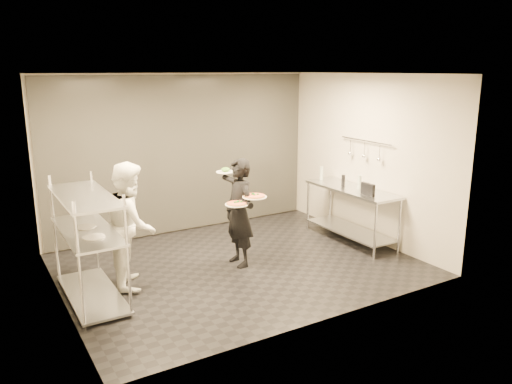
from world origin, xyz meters
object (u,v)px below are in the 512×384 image
salad_plate (226,171)px  bottle_clear (359,182)px  bottle_green (322,173)px  waiter (239,213)px  chef (131,224)px  pizza_plate_near (237,204)px  pos_monitor (368,189)px  pass_rack (88,241)px  prep_counter (351,205)px  bottle_dark (343,181)px  pizza_plate_far (255,196)px

salad_plate → bottle_clear: size_ratio=1.30×
bottle_green → bottle_clear: bearing=-81.8°
waiter → chef: 1.58m
waiter → pizza_plate_near: waiter is taller
pos_monitor → bottle_green: bearing=86.6°
pass_rack → prep_counter: 4.33m
pos_monitor → bottle_clear: 0.50m
prep_counter → bottle_clear: bearing=-30.4°
prep_counter → waiter: size_ratio=1.12×
pizza_plate_near → pos_monitor: bearing=-7.9°
waiter → bottle_dark: (2.09, 0.13, 0.22)m
pass_rack → pizza_plate_near: size_ratio=4.74×
pizza_plate_far → pos_monitor: 1.93m
pizza_plate_near → chef: bearing=165.7°
pass_rack → bottle_dark: size_ratio=7.84×
waiter → bottle_clear: waiter is taller
waiter → salad_plate: waiter is taller
chef → bottle_clear: (3.84, -0.22, 0.18)m
waiter → salad_plate: 0.67m
pass_rack → waiter: 2.18m
prep_counter → salad_plate: (-2.20, 0.35, 0.76)m
bottle_green → pizza_plate_far: bearing=-153.2°
pizza_plate_far → pos_monitor: bearing=-8.6°
prep_counter → chef: 3.74m
prep_counter → bottle_clear: size_ratio=8.22×
bottle_dark → pizza_plate_far: bearing=-169.3°
prep_counter → pos_monitor: bearing=-103.4°
pizza_plate_far → chef: bearing=167.5°
pos_monitor → pizza_plate_near: bearing=173.2°
pizza_plate_near → bottle_green: size_ratio=1.44×
pos_monitor → bottle_dark: size_ratio=1.33×
pos_monitor → bottle_green: bottle_green is taller
pizza_plate_far → bottle_dark: (1.97, 0.37, -0.07)m
bottle_green → bottle_dark: (-0.04, -0.64, -0.02)m
pizza_plate_far → prep_counter: bearing=6.1°
prep_counter → bottle_clear: bottle_clear is taller
waiter → bottle_clear: bearing=87.7°
pass_rack → chef: 0.63m
bottle_dark → bottle_clear: bearing=-52.3°
chef → salad_plate: (1.53, 0.19, 0.54)m
chef → bottle_green: 3.77m
pizza_plate_far → bottle_clear: 2.14m
bottle_dark → waiter: bearing=-176.3°
pos_monitor → pizza_plate_far: bearing=172.5°
prep_counter → pizza_plate_near: (-2.31, -0.20, 0.39)m
bottle_dark → chef: bearing=179.9°
pizza_plate_far → bottle_green: (2.01, 1.02, -0.06)m
bottle_green → bottle_clear: size_ratio=1.07×
chef → salad_plate: size_ratio=5.96×
pizza_plate_near → prep_counter: bearing=5.0°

